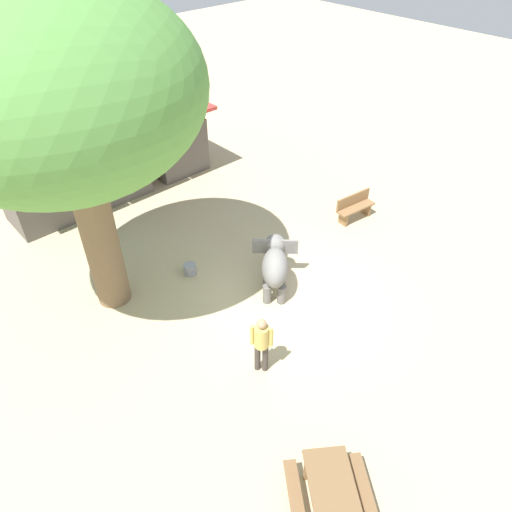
% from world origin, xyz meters
% --- Properties ---
extents(ground_plane, '(60.00, 60.00, 0.00)m').
position_xyz_m(ground_plane, '(0.00, 0.00, 0.00)').
color(ground_plane, tan).
extents(elephant, '(1.75, 1.75, 1.30)m').
position_xyz_m(elephant, '(0.09, 0.60, 0.83)').
color(elephant, slate).
rests_on(elephant, ground_plane).
extents(person_handler, '(0.36, 0.42, 1.62)m').
position_xyz_m(person_handler, '(-2.07, -1.19, 0.95)').
color(person_handler, '#3F3833').
rests_on(person_handler, ground_plane).
extents(shade_tree_main, '(6.01, 5.51, 7.74)m').
position_xyz_m(shade_tree_main, '(-3.38, 3.23, 5.54)').
color(shade_tree_main, brown).
rests_on(shade_tree_main, ground_plane).
extents(wooden_bench, '(1.44, 0.58, 0.88)m').
position_xyz_m(wooden_bench, '(4.39, 1.26, 0.47)').
color(wooden_bench, olive).
rests_on(wooden_bench, ground_plane).
extents(picnic_table_near, '(2.08, 2.09, 0.78)m').
position_xyz_m(picnic_table_near, '(-3.30, -4.30, 0.59)').
color(picnic_table_near, brown).
rests_on(picnic_table_near, ground_plane).
extents(market_stall_teal, '(2.50, 2.50, 2.52)m').
position_xyz_m(market_stall_teal, '(-3.19, 8.12, 1.14)').
color(market_stall_teal, '#59514C').
rests_on(market_stall_teal, ground_plane).
extents(market_stall_blue, '(2.50, 2.50, 2.52)m').
position_xyz_m(market_stall_blue, '(-0.59, 8.12, 1.14)').
color(market_stall_blue, '#59514C').
rests_on(market_stall_blue, ground_plane).
extents(market_stall_red, '(2.50, 2.50, 2.52)m').
position_xyz_m(market_stall_red, '(2.01, 8.12, 1.14)').
color(market_stall_red, '#59514C').
rests_on(market_stall_red, ground_plane).
extents(feed_bucket, '(0.36, 0.36, 0.32)m').
position_xyz_m(feed_bucket, '(-1.29, 2.65, 0.16)').
color(feed_bucket, gray).
rests_on(feed_bucket, ground_plane).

